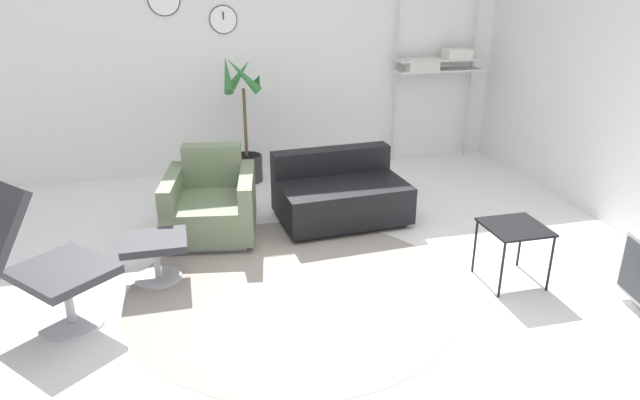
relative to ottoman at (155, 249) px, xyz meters
The scene contains 9 objects.
ground_plane 1.33m from the ottoman, 12.86° to the right, with size 12.00×12.00×0.00m, color white.
wall_back 3.08m from the ottoman, 63.61° to the left, with size 12.00×0.09×2.80m.
round_rug 1.12m from the ottoman, 22.31° to the right, with size 2.54×2.54×0.01m.
ottoman is the anchor object (origin of this frame).
armchair_red 0.90m from the ottoman, 57.59° to the left, with size 0.91×0.97×0.76m.
couch_low 1.88m from the ottoman, 24.92° to the left, with size 1.25×0.89×0.64m.
side_table 2.76m from the ottoman, 14.46° to the right, with size 0.45×0.45×0.47m.
potted_plant 2.33m from the ottoman, 65.38° to the left, with size 0.43×0.43×1.45m.
shelf_unit 4.19m from the ottoman, 34.92° to the left, with size 1.08×0.28×1.97m.
Camera 1 is at (-0.98, -3.85, 2.25)m, focal length 32.00 mm.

